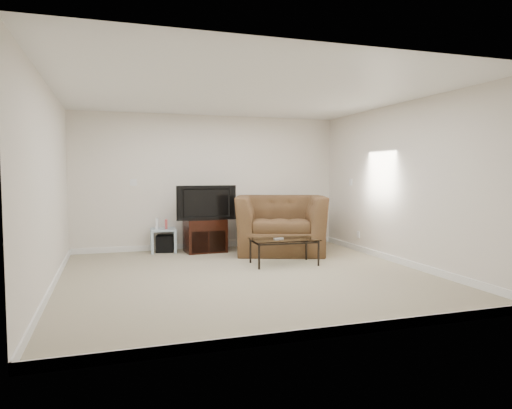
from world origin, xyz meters
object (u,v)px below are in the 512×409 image
object	(u,v)px
recliner	(280,214)
television	(205,202)
side_table	(163,240)
coffee_table	(284,252)
subwoofer	(165,243)
tv_stand	(205,236)

from	to	relation	value
recliner	television	bearing A→B (deg)	-178.59
side_table	television	bearing A→B (deg)	-18.05
coffee_table	side_table	bearing A→B (deg)	134.39
television	recliner	distance (m)	1.36
subwoofer	side_table	bearing A→B (deg)	-149.72
side_table	recliner	distance (m)	2.16
tv_stand	side_table	bearing A→B (deg)	160.13
television	side_table	bearing A→B (deg)	162.42
tv_stand	recliner	bearing A→B (deg)	-22.62
television	tv_stand	bearing A→B (deg)	94.39
side_table	subwoofer	world-z (taller)	side_table
television	subwoofer	world-z (taller)	television
side_table	subwoofer	distance (m)	0.07
coffee_table	television	bearing A→B (deg)	122.73
recliner	coffee_table	distance (m)	1.21
television	side_table	xyz separation A→B (m)	(-0.72, 0.24, -0.69)
subwoofer	recliner	size ratio (longest dim) A/B	0.19
tv_stand	television	distance (m)	0.60
coffee_table	subwoofer	bearing A→B (deg)	133.65
recliner	coffee_table	xyz separation A→B (m)	(-0.34, -1.06, -0.48)
recliner	tv_stand	bearing A→B (deg)	-179.76
side_table	recliner	world-z (taller)	recliner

